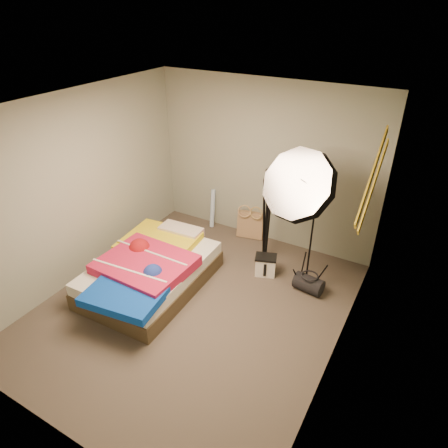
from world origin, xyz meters
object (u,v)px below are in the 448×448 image
Objects in this scene: wrapping_roll at (213,208)px; camera_tripod at (267,210)px; duffel_bag at (308,284)px; photo_umbrella at (301,186)px; camera_case at (266,266)px; bed at (150,270)px; tote_bag at (251,225)px.

camera_tripod reaches higher than wrapping_roll.
duffel_bag is 0.19× the size of photo_umbrella.
photo_umbrella is at bearing -29.84° from camera_tripod.
duffel_bag is at bearing -24.85° from camera_case.
bed is 1.00× the size of photo_umbrella.
wrapping_roll reaches higher than duffel_bag.
bed reaches higher than camera_case.
wrapping_roll is at bearing 129.31° from camera_case.
bed reaches higher than duffel_bag.
wrapping_roll is 2.20m from duffel_bag.
wrapping_roll is 0.33× the size of bed.
photo_umbrella is 0.88m from camera_tripod.
camera_case is at bearing 39.47° from bed.
wrapping_roll is 1.60m from camera_case.
duffel_bag is 2.12m from bed.
wrapping_roll reaches higher than bed.
tote_bag is at bearing 135.83° from camera_tripod.
photo_umbrella is at bearing -49.02° from tote_bag.
camera_tripod reaches higher than bed.
bed is at bearing -85.92° from wrapping_roll.
camera_case reaches higher than duffel_bag.
tote_bag is 0.88m from camera_tripod.
duffel_bag is at bearing -45.98° from tote_bag.
tote_bag reaches higher than camera_case.
bed is at bearing -146.51° from photo_umbrella.
duffel_bag is at bearing -20.96° from photo_umbrella.
tote_bag is at bearing 0.00° from wrapping_roll.
bed is (-1.23, -1.01, 0.13)m from camera_case.
wrapping_roll reaches higher than tote_bag.
wrapping_roll reaches higher than camera_case.
duffel_bag is 0.19× the size of bed.
camera_tripod reaches higher than tote_bag.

